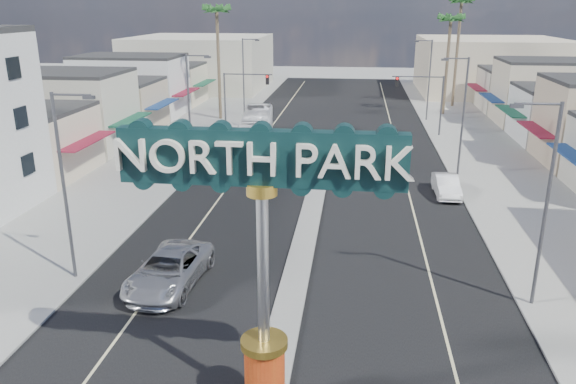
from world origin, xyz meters
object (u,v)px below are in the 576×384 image
(palm_right_far, at_px, (461,7))
(car_parked_left, at_px, (232,160))
(traffic_signal_right, at_px, (424,93))
(streetlight_r_near, at_px, (544,197))
(streetlight_r_mid, at_px, (461,111))
(car_parked_right, at_px, (446,186))
(palm_left_far, at_px, (217,16))
(palm_right_mid, at_px, (451,23))
(streetlight_l_far, at_px, (245,73))
(traffic_signal_left, at_px, (242,90))
(suv_left, at_px, (169,270))
(gateway_sign, at_px, (263,243))
(city_bus, at_px, (257,127))
(streetlight_l_near, at_px, (66,179))
(streetlight_r_far, at_px, (428,76))
(streetlight_l_mid, at_px, (191,105))

(palm_right_far, xyz_separation_m, car_parked_left, (-22.19, -32.19, -11.63))
(traffic_signal_right, bearing_deg, streetlight_r_near, -87.90)
(streetlight_r_mid, distance_m, car_parked_right, 6.78)
(palm_left_far, bearing_deg, palm_right_mid, 12.99)
(streetlight_r_mid, height_order, palm_right_far, palm_right_far)
(streetlight_l_far, xyz_separation_m, streetlight_r_mid, (20.87, -22.00, 0.00))
(traffic_signal_left, bearing_deg, streetlight_r_mid, -35.50)
(streetlight_r_mid, relative_size, suv_left, 1.50)
(traffic_signal_left, bearing_deg, car_parked_right, -46.24)
(streetlight_l_far, xyz_separation_m, palm_right_mid, (23.43, 4.00, 5.54))
(gateway_sign, height_order, streetlight_r_mid, gateway_sign)
(car_parked_left, xyz_separation_m, city_bus, (0.51, 8.84, 0.83))
(traffic_signal_right, distance_m, streetlight_l_near, 39.26)
(streetlight_l_far, xyz_separation_m, streetlight_r_far, (20.87, 0.00, 0.00))
(gateway_sign, relative_size, traffic_signal_left, 1.53)
(car_parked_left, bearing_deg, traffic_signal_right, 46.53)
(streetlight_l_mid, xyz_separation_m, car_parked_left, (3.25, -0.19, -4.31))
(streetlight_l_far, relative_size, palm_left_far, 0.69)
(palm_left_far, bearing_deg, streetlight_r_far, 4.88)
(streetlight_r_mid, xyz_separation_m, car_parked_right, (-1.43, -5.00, -4.35))
(streetlight_l_mid, height_order, streetlight_r_near, same)
(traffic_signal_right, distance_m, streetlight_l_far, 21.20)
(streetlight_r_near, bearing_deg, traffic_signal_right, 92.10)
(streetlight_l_mid, height_order, car_parked_left, streetlight_l_mid)
(streetlight_r_near, height_order, car_parked_left, streetlight_r_near)
(streetlight_l_far, bearing_deg, car_parked_right, -54.25)
(streetlight_l_far, bearing_deg, palm_right_far, 21.46)
(palm_right_far, bearing_deg, palm_left_far, -156.80)
(streetlight_r_near, distance_m, streetlight_r_far, 42.00)
(palm_right_mid, height_order, suv_left, palm_right_mid)
(streetlight_l_mid, bearing_deg, car_parked_left, -3.36)
(traffic_signal_left, relative_size, palm_left_far, 0.46)
(car_parked_left, xyz_separation_m, car_parked_right, (16.19, -4.80, -0.04))
(streetlight_l_far, relative_size, city_bus, 0.79)
(streetlight_l_near, xyz_separation_m, palm_left_far, (-2.57, 40.00, 6.43))
(palm_right_far, relative_size, car_parked_left, 3.19)
(traffic_signal_right, bearing_deg, car_parked_left, -139.09)
(city_bus, bearing_deg, traffic_signal_left, 107.99)
(gateway_sign, xyz_separation_m, palm_right_mid, (13.00, 54.02, 4.67))
(streetlight_r_mid, height_order, car_parked_right, streetlight_r_mid)
(gateway_sign, xyz_separation_m, suv_left, (-5.81, 7.87, -5.09))
(streetlight_l_mid, relative_size, city_bus, 0.79)
(streetlight_r_mid, relative_size, palm_right_far, 0.64)
(palm_left_far, bearing_deg, traffic_signal_right, -15.15)
(palm_right_far, xyz_separation_m, city_bus, (-21.68, -23.35, -10.80))
(gateway_sign, height_order, streetlight_l_near, gateway_sign)
(traffic_signal_right, xyz_separation_m, streetlight_r_near, (1.25, -33.99, 0.79))
(streetlight_r_near, height_order, city_bus, streetlight_r_near)
(streetlight_r_mid, distance_m, city_bus, 19.49)
(suv_left, bearing_deg, palm_right_far, 72.54)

